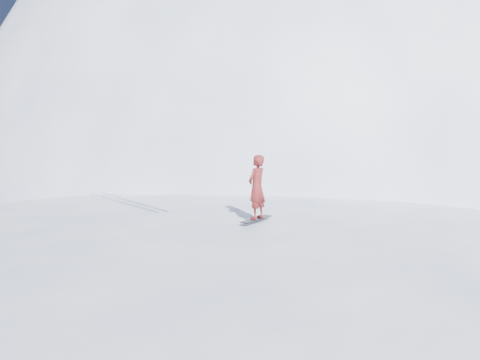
# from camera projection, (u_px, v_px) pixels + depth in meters

# --- Properties ---
(ground) EXTENTS (400.00, 400.00, 0.00)m
(ground) POSITION_uv_depth(u_px,v_px,m) (202.00, 296.00, 13.13)
(ground) COLOR white
(ground) RESTS_ON ground
(near_ridge) EXTENTS (36.00, 28.00, 4.80)m
(near_ridge) POSITION_uv_depth(u_px,v_px,m) (193.00, 265.00, 16.22)
(near_ridge) COLOR white
(near_ridge) RESTS_ON ground
(summit_peak) EXTENTS (60.00, 56.00, 56.00)m
(summit_peak) POSITION_uv_depth(u_px,v_px,m) (285.00, 181.00, 46.47)
(summit_peak) COLOR white
(summit_peak) RESTS_ON ground
(peak_shoulder) EXTENTS (28.00, 24.00, 18.00)m
(peak_shoulder) POSITION_uv_depth(u_px,v_px,m) (210.00, 195.00, 35.33)
(peak_shoulder) COLOR white
(peak_shoulder) RESTS_ON ground
(wind_bumps) EXTENTS (16.00, 14.40, 1.00)m
(wind_bumps) POSITION_uv_depth(u_px,v_px,m) (162.00, 279.00, 14.68)
(wind_bumps) COLOR white
(wind_bumps) RESTS_ON ground
(snowboard) EXTENTS (1.38, 0.85, 0.02)m
(snowboard) POSITION_uv_depth(u_px,v_px,m) (257.00, 219.00, 12.83)
(snowboard) COLOR black
(snowboard) RESTS_ON near_ridge
(snowboarder) EXTENTS (0.83, 0.72, 1.91)m
(snowboarder) POSITION_uv_depth(u_px,v_px,m) (257.00, 187.00, 12.73)
(snowboarder) COLOR maroon
(snowboarder) RESTS_ON snowboard
(board_tracks) EXTENTS (1.40, 5.94, 0.04)m
(board_tracks) POSITION_uv_depth(u_px,v_px,m) (125.00, 201.00, 16.40)
(board_tracks) COLOR silver
(board_tracks) RESTS_ON ground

